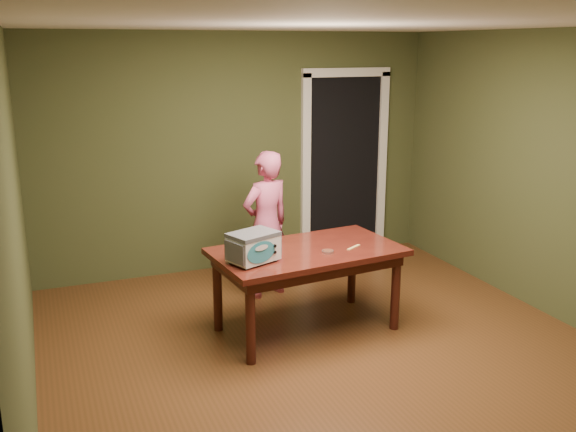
# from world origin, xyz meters

# --- Properties ---
(floor) EXTENTS (5.00, 5.00, 0.00)m
(floor) POSITION_xyz_m (0.00, 0.00, 0.00)
(floor) COLOR #583219
(floor) RESTS_ON ground
(room_shell) EXTENTS (4.52, 5.02, 2.61)m
(room_shell) POSITION_xyz_m (0.00, 0.00, 1.71)
(room_shell) COLOR #3D4424
(room_shell) RESTS_ON ground
(doorway) EXTENTS (1.10, 0.66, 2.25)m
(doorway) POSITION_xyz_m (1.30, 2.78, 1.06)
(doorway) COLOR black
(doorway) RESTS_ON ground
(dining_table) EXTENTS (1.68, 1.05, 0.75)m
(dining_table) POSITION_xyz_m (0.01, 0.61, 0.65)
(dining_table) COLOR #3E130E
(dining_table) RESTS_ON floor
(toy_oven) EXTENTS (0.46, 0.39, 0.25)m
(toy_oven) POSITION_xyz_m (-0.53, 0.46, 0.88)
(toy_oven) COLOR #4C4F54
(toy_oven) RESTS_ON dining_table
(baking_pan) EXTENTS (0.10, 0.10, 0.02)m
(baking_pan) POSITION_xyz_m (0.13, 0.45, 0.76)
(baking_pan) COLOR silver
(baking_pan) RESTS_ON dining_table
(spatula) EXTENTS (0.17, 0.11, 0.01)m
(spatula) POSITION_xyz_m (0.40, 0.49, 0.75)
(spatula) COLOR #E4BB63
(spatula) RESTS_ON dining_table
(child) EXTENTS (0.61, 0.49, 1.47)m
(child) POSITION_xyz_m (-0.03, 1.53, 0.73)
(child) COLOR #CE557B
(child) RESTS_ON floor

